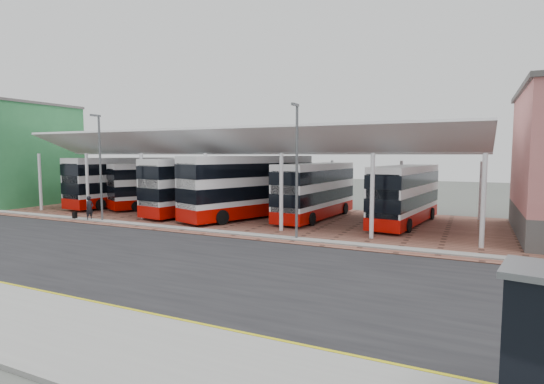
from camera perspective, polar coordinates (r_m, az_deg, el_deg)
The scene contains 19 objects.
ground at distance 21.15m, azimuth -8.41°, elevation -9.03°, with size 140.00×140.00×0.00m, color #454943.
road at distance 20.35m, azimuth -10.01°, elevation -9.59°, with size 120.00×14.00×0.02m, color black.
forecourt at distance 31.86m, azimuth 7.89°, elevation -4.18°, with size 72.00×16.00×0.06m, color brown.
sidewalk at distance 14.90m, azimuth -28.91°, elevation -15.47°, with size 120.00×4.00×0.14m, color gray.
north_kerb at distance 26.37m, azimuth -0.83°, elevation -5.99°, with size 120.00×0.80×0.14m, color gray.
yellow_line_near at distance 16.07m, azimuth -22.93°, elevation -13.89°, with size 120.00×0.12×0.01m, color gold.
yellow_line_far at distance 16.26m, azimuth -22.11°, elevation -13.63°, with size 120.00×0.12×0.01m, color gold.
canopy at distance 35.53m, azimuth -3.97°, elevation 6.15°, with size 37.00×11.63×7.07m.
shop_green at distance 50.04m, azimuth -30.57°, elevation 4.37°, with size 6.40×10.20×10.22m.
lamp_west at distance 34.52m, azimuth -22.11°, elevation 3.43°, with size 0.16×0.90×8.07m.
lamp_east at distance 25.13m, azimuth 3.33°, elevation 3.31°, with size 0.16×0.90×8.07m.
bus_0 at distance 44.53m, azimuth -19.39°, elevation 1.30°, with size 3.84×11.70×4.73m.
bus_1 at distance 41.52m, azimuth -14.10°, elevation 0.83°, with size 6.89×10.13×4.22m.
bus_2 at distance 37.06m, azimuth -9.44°, elevation 0.80°, with size 4.59×11.73×4.72m.
bus_3 at distance 33.99m, azimuth -3.05°, elevation 0.66°, with size 6.81×12.19×4.94m.
bus_4 at distance 33.70m, azimuth 5.90°, elevation 0.12°, with size 3.26×10.74×4.36m.
bus_5 at distance 32.21m, azimuth 17.46°, elevation -0.42°, with size 3.69×10.55×4.26m.
pedestrian at distance 35.48m, azimuth -23.31°, elevation -2.01°, with size 0.69×0.45×1.89m, color black.
suitcase at distance 36.65m, azimuth -25.00°, elevation -2.90°, with size 0.33×0.24×0.57m, color black.
Camera 1 is at (11.51, -16.97, 5.15)m, focal length 28.00 mm.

